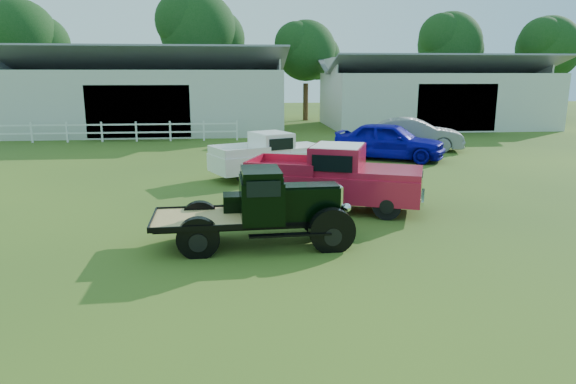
{
  "coord_description": "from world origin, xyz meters",
  "views": [
    {
      "loc": [
        -1.1,
        -11.46,
        4.01
      ],
      "look_at": [
        0.2,
        1.2,
        1.05
      ],
      "focal_mm": 32.0,
      "sensor_mm": 36.0,
      "label": 1
    }
  ],
  "objects_px": {
    "red_pickup": "(334,176)",
    "white_pickup": "(269,155)",
    "vintage_flatbed": "(257,207)",
    "misc_car_blue": "(389,141)",
    "misc_car_grey": "(413,134)"
  },
  "relations": [
    {
      "from": "vintage_flatbed",
      "to": "misc_car_blue",
      "type": "bearing_deg",
      "value": 58.28
    },
    {
      "from": "vintage_flatbed",
      "to": "misc_car_grey",
      "type": "xyz_separation_m",
      "value": [
        8.92,
        14.6,
        -0.08
      ]
    },
    {
      "from": "red_pickup",
      "to": "misc_car_grey",
      "type": "distance_m",
      "value": 13.15
    },
    {
      "from": "red_pickup",
      "to": "white_pickup",
      "type": "xyz_separation_m",
      "value": [
        -1.61,
        4.96,
        -0.11
      ]
    },
    {
      "from": "misc_car_blue",
      "to": "red_pickup",
      "type": "bearing_deg",
      "value": -177.24
    },
    {
      "from": "vintage_flatbed",
      "to": "white_pickup",
      "type": "relative_size",
      "value": 0.98
    },
    {
      "from": "vintage_flatbed",
      "to": "red_pickup",
      "type": "distance_m",
      "value": 3.99
    },
    {
      "from": "red_pickup",
      "to": "misc_car_blue",
      "type": "relative_size",
      "value": 1.04
    },
    {
      "from": "vintage_flatbed",
      "to": "red_pickup",
      "type": "relative_size",
      "value": 0.86
    },
    {
      "from": "red_pickup",
      "to": "misc_car_blue",
      "type": "height_order",
      "value": "red_pickup"
    },
    {
      "from": "red_pickup",
      "to": "misc_car_grey",
      "type": "bearing_deg",
      "value": 81.68
    },
    {
      "from": "white_pickup",
      "to": "vintage_flatbed",
      "type": "bearing_deg",
      "value": -120.22
    },
    {
      "from": "misc_car_grey",
      "to": "red_pickup",
      "type": "bearing_deg",
      "value": 167.08
    },
    {
      "from": "red_pickup",
      "to": "misc_car_blue",
      "type": "xyz_separation_m",
      "value": [
        4.34,
        8.68,
        -0.1
      ]
    },
    {
      "from": "vintage_flatbed",
      "to": "misc_car_blue",
      "type": "relative_size",
      "value": 0.9
    }
  ]
}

